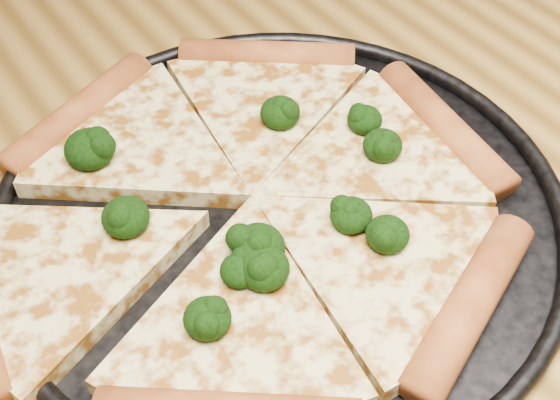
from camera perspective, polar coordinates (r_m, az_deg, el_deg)
dining_table at (r=0.63m, az=5.82°, el=-4.52°), size 1.20×0.90×0.75m
pizza_pan at (r=0.53m, az=0.00°, el=-0.59°), size 0.42×0.42×0.02m
pizza at (r=0.52m, az=-2.75°, el=-0.06°), size 0.41×0.39×0.03m
broccoli_florets at (r=0.51m, az=-2.33°, el=-0.21°), size 0.23×0.22×0.03m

